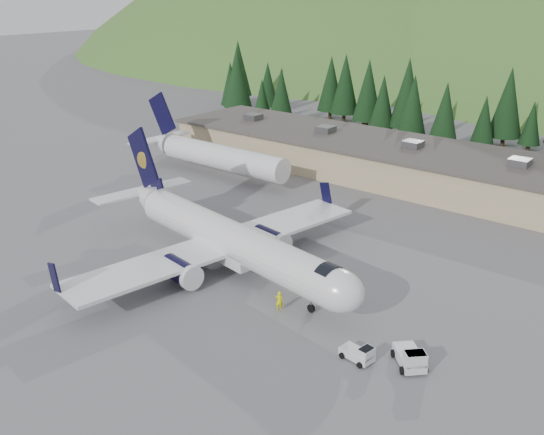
{
  "coord_description": "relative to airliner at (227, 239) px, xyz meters",
  "views": [
    {
      "loc": [
        37.37,
        -40.22,
        27.01
      ],
      "look_at": [
        0.0,
        6.0,
        4.0
      ],
      "focal_mm": 40.0,
      "sensor_mm": 36.0,
      "label": 1
    }
  ],
  "objects": [
    {
      "name": "ground",
      "position": [
        1.04,
        -0.17,
        -3.19
      ],
      "size": [
        600.0,
        600.0,
        0.0
      ],
      "primitive_type": "plane",
      "color": "slate"
    },
    {
      "name": "ramp_worker",
      "position": [
        9.35,
        -3.44,
        -2.26
      ],
      "size": [
        0.8,
        0.78,
        1.86
      ],
      "primitive_type": "imported",
      "rotation": [
        0.0,
        0.0,
        3.87
      ],
      "color": "#EEEF04",
      "rests_on": "ground"
    },
    {
      "name": "terminal_building",
      "position": [
        -3.97,
        37.83,
        -0.57
      ],
      "size": [
        71.0,
        17.0,
        6.1
      ],
      "color": "tan",
      "rests_on": "ground"
    },
    {
      "name": "second_airliner",
      "position": [
        -23.88,
        21.83,
        0.13
      ],
      "size": [
        27.5,
        11.0,
        10.05
      ],
      "color": "white",
      "rests_on": "ground"
    },
    {
      "name": "tree_line",
      "position": [
        -6.56,
        61.66,
        4.25
      ],
      "size": [
        112.03,
        17.87,
        13.53
      ],
      "color": "black",
      "rests_on": "ground"
    },
    {
      "name": "baggage_tug_a",
      "position": [
        18.89,
        -5.63,
        -2.56
      ],
      "size": [
        2.77,
        1.87,
        1.39
      ],
      "rotation": [
        0.0,
        0.0,
        -0.13
      ],
      "color": "silver",
      "rests_on": "ground"
    },
    {
      "name": "airliner",
      "position": [
        0.0,
        0.0,
        0.0
      ],
      "size": [
        36.02,
        33.96,
        11.97
      ],
      "rotation": [
        0.0,
        0.0,
        -0.16
      ],
      "color": "white",
      "rests_on": "ground"
    },
    {
      "name": "baggage_tug_b",
      "position": [
        22.31,
        -3.89,
        -2.39
      ],
      "size": [
        3.56,
        3.53,
        1.78
      ],
      "rotation": [
        0.0,
        0.0,
        -0.77
      ],
      "color": "silver",
      "rests_on": "ground"
    }
  ]
}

